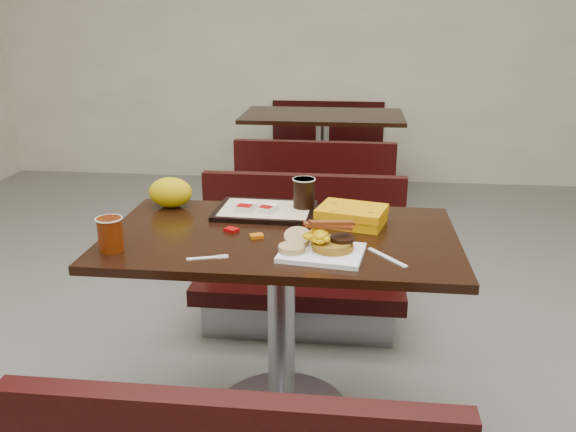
# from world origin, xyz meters

# --- Properties ---
(floor) EXTENTS (6.00, 7.00, 0.01)m
(floor) POSITION_xyz_m (0.00, 0.00, 0.00)
(floor) COLOR gray
(floor) RESTS_ON ground
(wall_back) EXTENTS (6.00, 0.01, 2.80)m
(wall_back) POSITION_xyz_m (0.00, 3.50, 1.40)
(wall_back) COLOR #F1E8C4
(wall_back) RESTS_ON ground
(table_near) EXTENTS (1.20, 0.70, 0.75)m
(table_near) POSITION_xyz_m (0.00, 0.00, 0.38)
(table_near) COLOR black
(table_near) RESTS_ON floor
(bench_near_n) EXTENTS (1.00, 0.46, 0.72)m
(bench_near_n) POSITION_xyz_m (0.00, 0.70, 0.36)
(bench_near_n) COLOR black
(bench_near_n) RESTS_ON floor
(table_far) EXTENTS (1.20, 0.70, 0.75)m
(table_far) POSITION_xyz_m (0.00, 2.60, 0.38)
(table_far) COLOR black
(table_far) RESTS_ON floor
(bench_far_s) EXTENTS (1.00, 0.46, 0.72)m
(bench_far_s) POSITION_xyz_m (0.00, 1.90, 0.36)
(bench_far_s) COLOR black
(bench_far_s) RESTS_ON floor
(bench_far_n) EXTENTS (1.00, 0.46, 0.72)m
(bench_far_n) POSITION_xyz_m (0.00, 3.30, 0.36)
(bench_far_n) COLOR black
(bench_far_n) RESTS_ON floor
(platter) EXTENTS (0.28, 0.23, 0.02)m
(platter) POSITION_xyz_m (0.15, -0.18, 0.76)
(platter) COLOR white
(platter) RESTS_ON table_near
(pancake_stack) EXTENTS (0.16, 0.16, 0.03)m
(pancake_stack) POSITION_xyz_m (0.18, -0.16, 0.78)
(pancake_stack) COLOR #A3731B
(pancake_stack) RESTS_ON platter
(sausage_patty) EXTENTS (0.10, 0.10, 0.01)m
(sausage_patty) POSITION_xyz_m (0.21, -0.15, 0.80)
(sausage_patty) COLOR black
(sausage_patty) RESTS_ON pancake_stack
(scrambled_eggs) EXTENTS (0.10, 0.09, 0.05)m
(scrambled_eggs) POSITION_xyz_m (0.14, -0.17, 0.81)
(scrambled_eggs) COLOR #FFB305
(scrambled_eggs) RESTS_ON pancake_stack
(bacon_strips) EXTENTS (0.17, 0.11, 0.01)m
(bacon_strips) POSITION_xyz_m (0.17, -0.16, 0.84)
(bacon_strips) COLOR #430D04
(bacon_strips) RESTS_ON scrambled_eggs
(muffin_bottom) EXTENTS (0.10, 0.10, 0.02)m
(muffin_bottom) POSITION_xyz_m (0.06, -0.19, 0.77)
(muffin_bottom) COLOR tan
(muffin_bottom) RESTS_ON platter
(muffin_top) EXTENTS (0.09, 0.09, 0.05)m
(muffin_top) POSITION_xyz_m (0.07, -0.12, 0.79)
(muffin_top) COLOR tan
(muffin_top) RESTS_ON platter
(coffee_cup_near) EXTENTS (0.10, 0.10, 0.11)m
(coffee_cup_near) POSITION_xyz_m (-0.52, -0.21, 0.80)
(coffee_cup_near) COLOR #862B04
(coffee_cup_near) RESTS_ON table_near
(fork) EXTENTS (0.13, 0.06, 0.00)m
(fork) POSITION_xyz_m (-0.22, -0.25, 0.75)
(fork) COLOR white
(fork) RESTS_ON table_near
(knife) EXTENTS (0.12, 0.15, 0.00)m
(knife) POSITION_xyz_m (0.35, -0.18, 0.75)
(knife) COLOR white
(knife) RESTS_ON table_near
(condiment_syrup) EXTENTS (0.05, 0.05, 0.01)m
(condiment_syrup) POSITION_xyz_m (-0.08, -0.05, 0.76)
(condiment_syrup) COLOR #BA5607
(condiment_syrup) RESTS_ON table_near
(condiment_ketchup) EXTENTS (0.06, 0.05, 0.01)m
(condiment_ketchup) POSITION_xyz_m (-0.17, 0.01, 0.76)
(condiment_ketchup) COLOR #8C0504
(condiment_ketchup) RESTS_ON table_near
(tray) EXTENTS (0.38, 0.28, 0.02)m
(tray) POSITION_xyz_m (-0.09, 0.22, 0.76)
(tray) COLOR black
(tray) RESTS_ON table_near
(hashbrown_sleeve_left) EXTENTS (0.08, 0.09, 0.02)m
(hashbrown_sleeve_left) POSITION_xyz_m (-0.15, 0.19, 0.78)
(hashbrown_sleeve_left) COLOR silver
(hashbrown_sleeve_left) RESTS_ON tray
(hashbrown_sleeve_right) EXTENTS (0.08, 0.09, 0.02)m
(hashbrown_sleeve_right) POSITION_xyz_m (-0.07, 0.19, 0.78)
(hashbrown_sleeve_right) COLOR silver
(hashbrown_sleeve_right) RESTS_ON tray
(coffee_cup_far) EXTENTS (0.08, 0.08, 0.11)m
(coffee_cup_far) POSITION_xyz_m (0.06, 0.25, 0.82)
(coffee_cup_far) COLOR black
(coffee_cup_far) RESTS_ON tray
(clamshell) EXTENTS (0.27, 0.23, 0.06)m
(clamshell) POSITION_xyz_m (0.24, 0.13, 0.78)
(clamshell) COLOR orange
(clamshell) RESTS_ON table_near
(paper_bag) EXTENTS (0.18, 0.14, 0.12)m
(paper_bag) POSITION_xyz_m (-0.46, 0.26, 0.81)
(paper_bag) COLOR #CCA006
(paper_bag) RESTS_ON table_near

